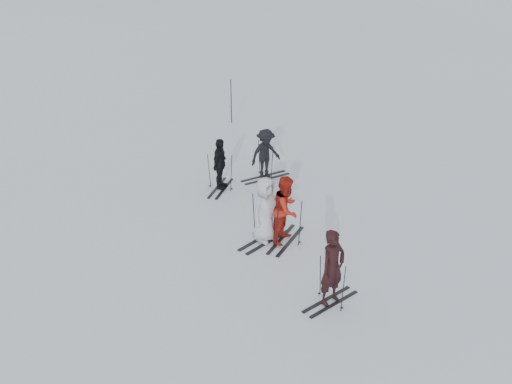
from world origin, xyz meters
TOP-DOWN VIEW (x-y plane):
  - ground at (0.00, 0.00)m, footprint 120.00×120.00m
  - skier_near_dark at (3.19, -1.59)m, footprint 0.66×0.78m
  - skier_red at (1.16, 0.49)m, footprint 0.72×0.92m
  - skier_grey at (0.65, 0.26)m, footprint 0.80×1.01m
  - skier_uphill_left at (-2.08, 2.59)m, footprint 0.58×1.04m
  - skier_uphill_far at (-1.15, 4.01)m, footprint 1.11×1.26m
  - skis_near_dark at (3.19, -1.59)m, footprint 1.77×1.39m
  - skis_red at (1.16, 0.49)m, footprint 1.83×0.98m
  - skis_grey at (0.65, 0.26)m, footprint 2.05×1.44m
  - skis_uphill_left at (-2.08, 2.59)m, footprint 1.82×1.18m
  - skis_uphill_far at (-1.15, 4.01)m, footprint 2.03×1.76m
  - piste_marker at (-4.99, 8.62)m, footprint 0.05×0.05m

SIDE VIEW (x-z plane):
  - ground at x=0.00m, z-range 0.00..0.00m
  - skis_near_dark at x=3.19m, z-range 0.00..1.15m
  - skis_uphill_left at x=-2.08m, z-range 0.00..1.23m
  - skis_uphill_far at x=-1.15m, z-range 0.00..1.31m
  - skis_red at x=1.16m, z-range 0.00..1.32m
  - skis_grey at x=0.65m, z-range 0.00..1.35m
  - skier_uphill_left at x=-2.08m, z-range 0.00..1.68m
  - skier_uphill_far at x=-1.15m, z-range 0.00..1.70m
  - skier_near_dark at x=3.19m, z-range 0.00..1.82m
  - skier_grey at x=0.65m, z-range 0.00..1.82m
  - skier_red at x=1.16m, z-range 0.00..1.87m
  - piste_marker at x=-4.99m, z-range 0.00..1.88m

